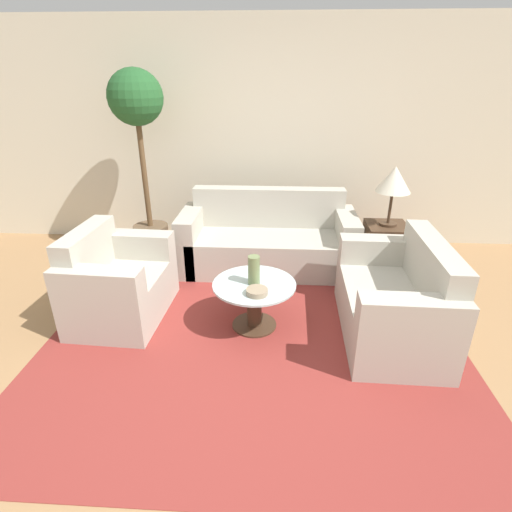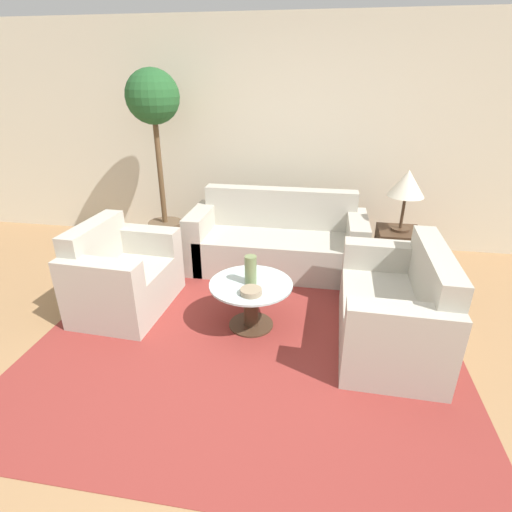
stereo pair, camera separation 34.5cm
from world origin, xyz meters
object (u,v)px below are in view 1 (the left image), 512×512
at_px(loveseat, 398,303).
at_px(potted_plant, 140,136).
at_px(armchair, 116,286).
at_px(coffee_table, 254,299).
at_px(vase, 254,270).
at_px(table_lamp, 394,181).
at_px(bowl, 257,292).
at_px(sofa_main, 268,242).

height_order(loveseat, potted_plant, potted_plant).
height_order(armchair, loveseat, loveseat).
bearing_deg(coffee_table, armchair, 174.24).
relative_size(armchair, loveseat, 0.78).
bearing_deg(potted_plant, vase, -47.83).
bearing_deg(vase, table_lamp, 39.54).
xyz_separation_m(loveseat, bowl, (-1.15, -0.15, 0.15)).
relative_size(loveseat, table_lamp, 2.13).
relative_size(loveseat, coffee_table, 1.87).
bearing_deg(vase, potted_plant, 132.17).
bearing_deg(potted_plant, sofa_main, -9.93).
bearing_deg(coffee_table, sofa_main, 86.46).
bearing_deg(sofa_main, loveseat, -48.32).
bearing_deg(armchair, table_lamp, -66.17).
bearing_deg(loveseat, vase, -90.22).
bearing_deg(bowl, vase, 101.29).
distance_m(potted_plant, vase, 2.14).
bearing_deg(sofa_main, bowl, -91.75).
height_order(table_lamp, vase, table_lamp).
xyz_separation_m(table_lamp, bowl, (-1.29, -1.27, -0.58)).
xyz_separation_m(armchair, bowl, (1.27, -0.30, 0.15)).
bearing_deg(sofa_main, table_lamp, -5.12).
xyz_separation_m(loveseat, vase, (-1.18, 0.03, 0.25)).
bearing_deg(bowl, table_lamp, 44.56).
bearing_deg(armchair, vase, -92.68).
distance_m(table_lamp, bowl, 1.91).
relative_size(armchair, vase, 4.13).
height_order(coffee_table, table_lamp, table_lamp).
distance_m(table_lamp, potted_plant, 2.69).
xyz_separation_m(coffee_table, bowl, (0.03, -0.17, 0.17)).
distance_m(armchair, coffee_table, 1.24).
height_order(sofa_main, table_lamp, table_lamp).
bearing_deg(armchair, loveseat, -90.68).
distance_m(loveseat, potted_plant, 3.11).
bearing_deg(armchair, potted_plant, 6.67).
xyz_separation_m(table_lamp, potted_plant, (-2.65, 0.36, 0.36)).
distance_m(armchair, potted_plant, 1.73).
relative_size(loveseat, vase, 5.31).
bearing_deg(table_lamp, coffee_table, -140.34).
relative_size(armchair, table_lamp, 1.65).
bearing_deg(loveseat, sofa_main, -137.00).
bearing_deg(sofa_main, vase, -93.67).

